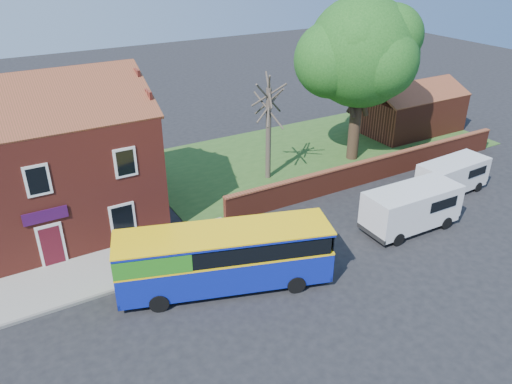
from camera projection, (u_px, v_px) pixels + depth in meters
ground at (257, 305)px, 21.71m from camera, size 120.00×120.00×0.00m
pavement at (63, 283)px, 22.99m from camera, size 18.00×3.50×0.12m
kerb at (71, 304)px, 21.64m from camera, size 18.00×0.15×0.14m
grass_strip at (319, 150)px, 37.53m from camera, size 26.00×12.00×0.04m
shop_building at (29, 172)px, 25.89m from camera, size 12.30×8.13×10.50m
boundary_wall at (375, 169)px, 32.54m from camera, size 22.00×0.38×1.60m
outbuilding at (409, 111)px, 40.82m from camera, size 8.20×5.06×4.17m
bus at (218, 257)px, 22.12m from camera, size 9.79×5.21×2.90m
van_near at (412, 207)px, 26.89m from camera, size 5.49×2.37×2.39m
van_far at (453, 175)px, 30.90m from camera, size 4.84×2.17×2.09m
large_tree at (360, 55)px, 33.06m from camera, size 9.19×7.27×11.21m
bare_tree at (268, 129)px, 31.74m from camera, size 2.48×2.96×6.62m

